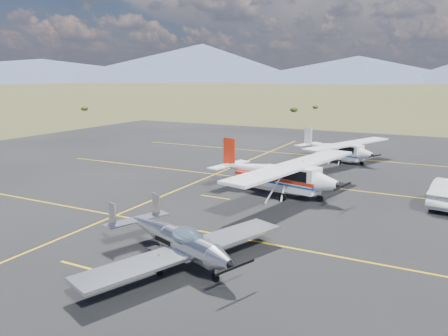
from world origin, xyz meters
The scene contains 5 objects.
ground centered at (0.00, 0.00, 0.00)m, with size 1600.00×1600.00×0.00m, color #383D1C.
apron centered at (0.00, 7.00, 0.00)m, with size 72.00×72.00×0.02m, color black.
aircraft_low_wing centered at (0.17, -1.44, 0.94)m, with size 6.61×8.89×1.96m.
aircraft_cessna centered at (0.03, 9.97, 1.40)m, with size 7.89×12.47×3.15m.
aircraft_plain centered at (0.89, 22.19, 1.17)m, with size 7.43×10.09×2.62m.
Camera 1 is at (9.16, -14.88, 7.23)m, focal length 35.00 mm.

